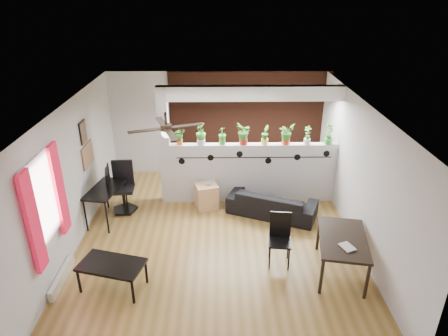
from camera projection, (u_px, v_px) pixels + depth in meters
room_shell at (216, 177)px, 7.15m from camera, size 6.30×7.10×2.90m
partition_wall at (253, 173)px, 8.79m from camera, size 3.60×0.18×1.35m
ceiling_header at (256, 93)px, 8.04m from camera, size 3.60×0.18×0.30m
pier_column at (165, 147)px, 8.50m from camera, size 0.22×0.20×2.60m
brick_panel at (249, 124)px, 9.86m from camera, size 3.90×0.05×2.60m
vine_decal at (254, 157)px, 8.53m from camera, size 3.31×0.01×0.30m
window_assembly at (45, 201)px, 5.94m from camera, size 0.09×1.30×1.55m
baseboard_heater at (62, 277)px, 6.54m from camera, size 0.08×1.00×0.18m
corkboard at (88, 155)px, 7.96m from camera, size 0.03×0.60×0.45m
framed_art at (83, 132)px, 7.71m from camera, size 0.03×0.34×0.44m
ceiling_fan at (166, 130)px, 6.45m from camera, size 1.19×1.19×0.43m
potted_plant_0 at (180, 136)px, 8.40m from camera, size 0.21×0.18×0.37m
potted_plant_1 at (201, 133)px, 8.39m from camera, size 0.24×0.28×0.47m
potted_plant_2 at (222, 135)px, 8.41m from camera, size 0.24×0.24×0.38m
potted_plant_3 at (244, 133)px, 8.40m from camera, size 0.23×0.27×0.47m
potted_plant_4 at (265, 134)px, 8.41m from camera, size 0.23×0.25×0.42m
potted_plant_5 at (286, 133)px, 8.41m from camera, size 0.31×0.30×0.46m
potted_plant_6 at (308, 135)px, 8.43m from camera, size 0.25×0.24×0.40m
potted_plant_7 at (329, 133)px, 8.42m from camera, size 0.30×0.29×0.46m
sofa at (272, 203)px, 8.39m from camera, size 1.88×1.31×0.51m
cube_shelf at (206, 196)px, 8.63m from camera, size 0.55×0.52×0.56m
cup at (209, 183)px, 8.50m from camera, size 0.14×0.14×0.10m
computer_desk at (105, 192)px, 8.02m from camera, size 0.71×1.09×0.73m
monitor at (106, 181)px, 8.08m from camera, size 0.35×0.14×0.20m
office_chair at (124, 190)px, 8.46m from camera, size 0.56×0.56×1.08m
dining_table at (343, 242)px, 6.54m from camera, size 0.98×1.37×0.68m
book at (343, 248)px, 6.23m from camera, size 0.26×0.29×0.02m
folding_chair at (280, 234)px, 6.84m from camera, size 0.43×0.43×0.94m
coffee_table at (112, 266)px, 6.27m from camera, size 1.12×0.81×0.47m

